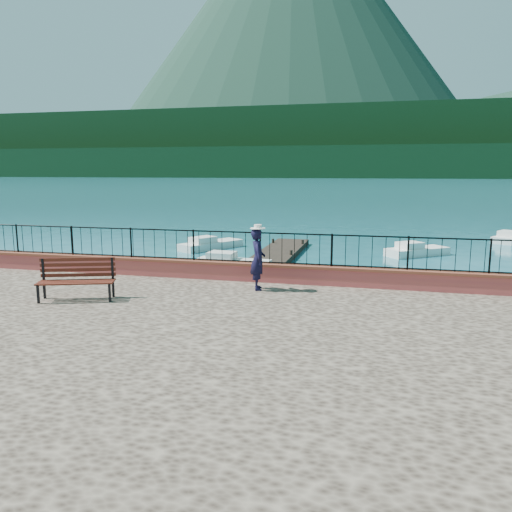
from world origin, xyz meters
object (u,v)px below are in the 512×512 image
at_px(boat_3, 211,242).
at_px(boat_2, 417,248).
at_px(park_bench, 77,288).
at_px(boat_5, 511,236).
at_px(person, 258,259).
at_px(boat_0, 232,260).

bearing_deg(boat_3, boat_2, -56.97).
bearing_deg(park_bench, boat_5, 36.59).
bearing_deg(person, park_bench, 99.43).
distance_m(boat_0, boat_2, 10.64).
distance_m(person, boat_3, 15.55).
distance_m(park_bench, boat_0, 11.03).
height_order(boat_0, boat_3, same).
xyz_separation_m(boat_0, boat_3, (-2.96, 5.52, 0.00)).
distance_m(person, boat_2, 15.64).
bearing_deg(boat_2, boat_3, 143.92).
xyz_separation_m(person, boat_5, (11.77, 21.44, -1.69)).
height_order(park_bench, boat_5, park_bench).
height_order(boat_3, boat_5, same).
distance_m(boat_2, boat_3, 11.79).
relative_size(park_bench, boat_5, 0.63).
bearing_deg(park_bench, boat_3, 77.34).
distance_m(person, boat_0, 9.37).
distance_m(boat_2, boat_5, 9.33).
bearing_deg(boat_5, person, -176.96).
relative_size(park_bench, boat_3, 0.51).
xyz_separation_m(park_bench, boat_2, (9.92, 16.87, -1.12)).
relative_size(park_bench, person, 1.17).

